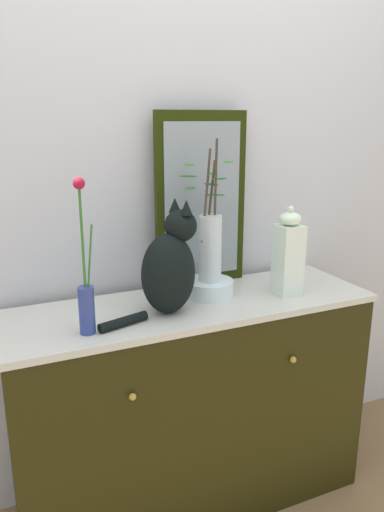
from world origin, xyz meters
The scene contains 9 objects.
ground_plane centered at (0.00, 0.00, 0.00)m, with size 6.00×6.00×0.00m, color olive.
wall_back centered at (0.00, 0.29, 1.30)m, with size 4.40×0.08×2.60m, color silver.
sideboard centered at (0.00, 0.00, 0.44)m, with size 1.39×0.45×0.87m.
mirror_leaning centered at (0.13, 0.20, 1.22)m, with size 0.38×0.03×0.69m.
cat_sitting centered at (-0.11, -0.05, 1.04)m, with size 0.39×0.21×0.40m.
vase_slim_green centered at (-0.41, -0.11, 1.00)m, with size 0.06×0.05×0.49m.
bowl_porcelain centered at (0.09, 0.04, 0.90)m, with size 0.18×0.18×0.06m, color white.
vase_glass_clear centered at (0.09, 0.04, 1.08)m, with size 0.19×0.17×0.53m.
jar_lidded_porcelain centered at (0.38, -0.06, 1.03)m, with size 0.09×0.09×0.35m.
Camera 1 is at (-0.69, -1.55, 1.53)m, focal length 34.35 mm.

